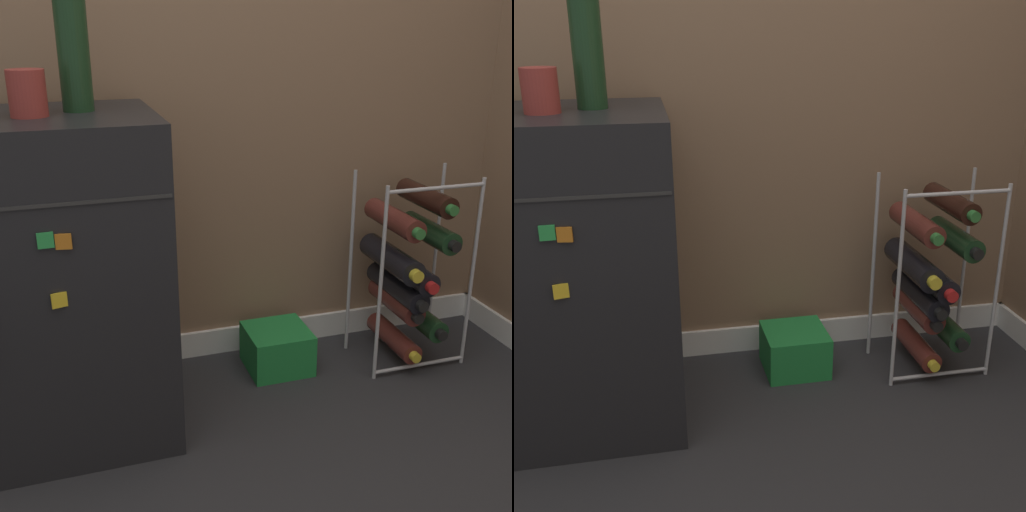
# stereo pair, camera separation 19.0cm
# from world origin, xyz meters

# --- Properties ---
(ground_plane) EXTENTS (14.00, 14.00, 0.00)m
(ground_plane) POSITION_xyz_m (0.00, 0.00, 0.00)
(ground_plane) COLOR #28282B
(mini_fridge) EXTENTS (0.52, 0.51, 0.89)m
(mini_fridge) POSITION_xyz_m (-0.47, 0.37, 0.44)
(mini_fridge) COLOR black
(mini_fridge) RESTS_ON ground_plane
(wine_rack) EXTENTS (0.34, 0.33, 0.65)m
(wine_rack) POSITION_xyz_m (0.60, 0.43, 0.32)
(wine_rack) COLOR #B2B2B7
(wine_rack) RESTS_ON ground_plane
(soda_box) EXTENTS (0.20, 0.20, 0.14)m
(soda_box) POSITION_xyz_m (0.18, 0.49, 0.07)
(soda_box) COLOR #1E7F38
(soda_box) RESTS_ON ground_plane
(fridge_top_cup) EXTENTS (0.09, 0.09, 0.11)m
(fridge_top_cup) POSITION_xyz_m (-0.50, 0.34, 0.94)
(fridge_top_cup) COLOR maroon
(fridge_top_cup) RESTS_ON mini_fridge
(fridge_top_bottle) EXTENTS (0.08, 0.08, 0.31)m
(fridge_top_bottle) POSITION_xyz_m (-0.39, 0.41, 1.02)
(fridge_top_bottle) COLOR #19381E
(fridge_top_bottle) RESTS_ON mini_fridge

